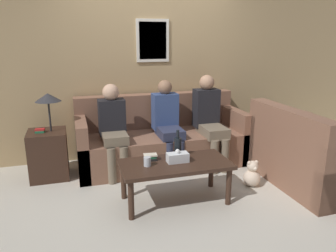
% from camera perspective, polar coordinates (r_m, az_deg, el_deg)
% --- Properties ---
extents(ground_plane, '(16.00, 16.00, 0.00)m').
position_cam_1_polar(ground_plane, '(4.29, 0.82, -8.88)').
color(ground_plane, beige).
extents(wall_back, '(9.00, 0.08, 2.60)m').
position_cam_1_polar(wall_back, '(4.91, -2.74, 10.00)').
color(wall_back, tan).
rests_on(wall_back, ground_plane).
extents(couch_main, '(2.33, 0.91, 0.95)m').
position_cam_1_polar(couch_main, '(4.66, -1.17, -2.56)').
color(couch_main, brown).
rests_on(couch_main, ground_plane).
extents(couch_side, '(0.91, 1.43, 0.95)m').
position_cam_1_polar(couch_side, '(4.34, 23.06, -5.15)').
color(couch_side, brown).
rests_on(couch_side, ground_plane).
extents(coffee_table, '(1.18, 0.58, 0.45)m').
position_cam_1_polar(coffee_table, '(3.55, 1.27, -7.29)').
color(coffee_table, '#382319').
rests_on(coffee_table, ground_plane).
extents(side_table_with_lamp, '(0.46, 0.46, 1.09)m').
position_cam_1_polar(side_table_with_lamp, '(4.43, -20.09, -4.05)').
color(side_table_with_lamp, '#382319').
rests_on(side_table_with_lamp, ground_plane).
extents(wine_bottle, '(0.08, 0.08, 0.31)m').
position_cam_1_polar(wine_bottle, '(3.67, 1.71, -3.58)').
color(wine_bottle, black).
rests_on(wine_bottle, coffee_table).
extents(drinking_glass, '(0.08, 0.08, 0.10)m').
position_cam_1_polar(drinking_glass, '(3.43, -3.63, -6.19)').
color(drinking_glass, silver).
rests_on(drinking_glass, coffee_table).
extents(book_stack, '(0.15, 0.13, 0.06)m').
position_cam_1_polar(book_stack, '(3.59, -3.09, -5.43)').
color(book_stack, black).
rests_on(book_stack, coffee_table).
extents(tissue_box, '(0.23, 0.12, 0.14)m').
position_cam_1_polar(tissue_box, '(3.52, 1.68, -5.46)').
color(tissue_box, silver).
rests_on(tissue_box, coffee_table).
extents(person_left, '(0.34, 0.57, 1.18)m').
position_cam_1_polar(person_left, '(4.25, -9.51, 0.02)').
color(person_left, '#756651').
rests_on(person_left, ground_plane).
extents(person_middle, '(0.34, 0.62, 1.19)m').
position_cam_1_polar(person_middle, '(4.44, -0.08, 0.84)').
color(person_middle, '#2D334C').
rests_on(person_middle, ground_plane).
extents(person_right, '(0.34, 0.66, 1.25)m').
position_cam_1_polar(person_right, '(4.58, 7.25, 1.52)').
color(person_right, '#756651').
rests_on(person_right, ground_plane).
extents(teddy_bear, '(0.21, 0.21, 0.33)m').
position_cam_1_polar(teddy_bear, '(4.12, 14.42, -8.28)').
color(teddy_bear, beige).
rests_on(teddy_bear, ground_plane).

